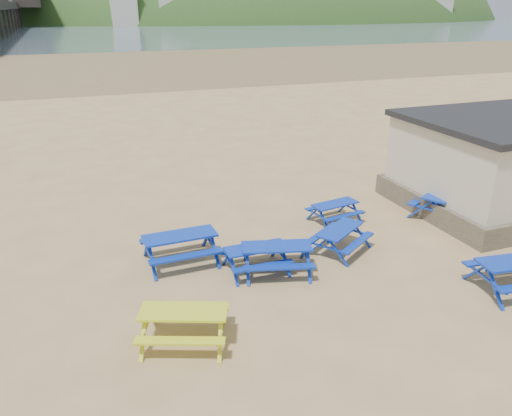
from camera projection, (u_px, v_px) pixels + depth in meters
name	position (u px, v px, depth m)	size (l,w,h in m)	color
ground	(237.00, 267.00, 13.46)	(400.00, 400.00, 0.00)	tan
wet_sand	(93.00, 63.00, 61.08)	(400.00, 400.00, 0.00)	olive
sea	(67.00, 27.00, 160.65)	(400.00, 400.00, 0.00)	#445562
picnic_table_blue_a	(181.00, 249.00, 13.58)	(2.00, 1.63, 0.83)	#12419F
picnic_table_blue_b	(335.00, 212.00, 16.20)	(1.72, 1.47, 0.64)	#12419F
picnic_table_blue_c	(443.00, 204.00, 16.60)	(2.59, 2.42, 0.86)	#12419F
picnic_table_blue_d	(276.00, 258.00, 13.12)	(2.15, 1.91, 0.76)	#12419F
picnic_table_blue_f	(340.00, 240.00, 14.25)	(2.13, 2.03, 0.70)	#12419F
picnic_table_yellow	(184.00, 326.00, 10.36)	(2.20, 2.01, 0.75)	gold
pier	(5.00, 9.00, 159.81)	(24.00, 220.00, 39.29)	black
headland_town	(260.00, 42.00, 245.68)	(264.00, 144.00, 108.00)	#2D4C1E
picnic_table_blue_g	(256.00, 259.00, 13.17)	(1.67, 1.35, 0.69)	#12419F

